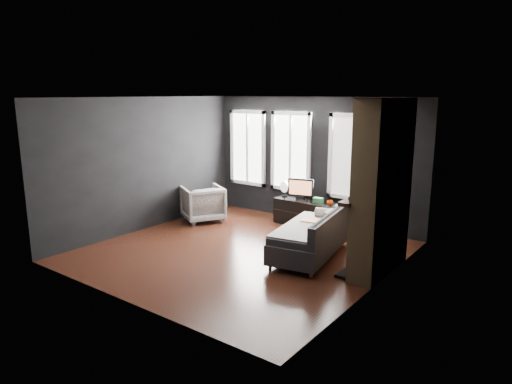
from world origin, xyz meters
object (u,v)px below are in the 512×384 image
Objects in this scene: media_console at (311,214)px; mug at (330,202)px; armchair at (203,202)px; sofa at (309,234)px; book at (336,200)px; monitor at (301,188)px; mantel_vase at (378,184)px.

media_console is 0.58m from mug.
armchair is 2.38m from media_console.
mug is at bearing 95.41° from sofa.
book is at bearing 90.99° from sofa.
sofa reaches higher than mug.
monitor reaches higher than media_console.
mantel_vase is at bearing -35.77° from mug.
monitor reaches higher than mug.
armchair is at bearing -159.85° from book.
book is (2.74, 1.00, 0.24)m from armchair.
mug is (-0.43, 1.55, 0.21)m from sofa.
monitor is at bearing 153.00° from mantel_vase.
armchair is at bearing 179.51° from mantel_vase.
armchair reaches higher than media_console.
sofa reaches higher than book.
armchair is 0.53× the size of media_console.
media_console is at bearing 150.42° from mantel_vase.
mantel_vase is at bearing -42.63° from monitor.
book is (-0.31, 1.60, 0.26)m from sofa.
mantel_vase is (1.85, -1.05, 1.04)m from media_console.
book reaches higher than mug.
mantel_vase is at bearing 20.38° from sofa.
book is (0.87, -0.05, -0.14)m from monitor.
mug is at bearing 144.23° from mantel_vase.
armchair is at bearing 158.91° from sofa.
monitor reaches higher than book.
mantel_vase reaches higher than media_console.
armchair is 7.33× the size of mug.
sofa is at bearing -58.17° from media_console.
monitor is (-1.18, 1.65, 0.40)m from sofa.
monitor is at bearing 115.60° from sofa.
book is at bearing 1.47° from media_console.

